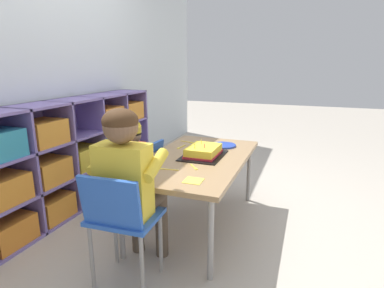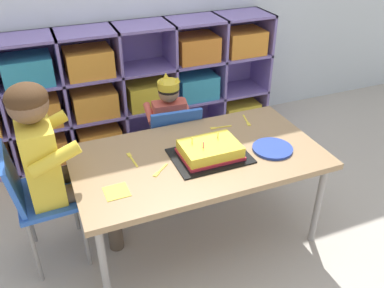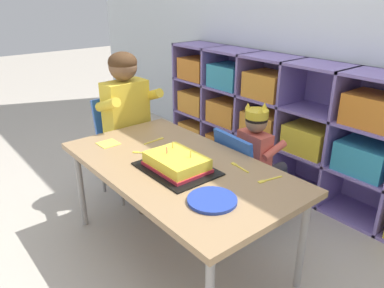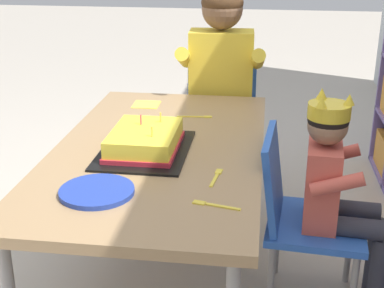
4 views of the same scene
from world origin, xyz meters
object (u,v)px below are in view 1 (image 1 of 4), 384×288
Objects in this scene: child_with_crown at (130,157)px; fork_near_child_seat at (167,169)px; activity_table at (196,162)px; adult_helper_seated at (129,176)px; fork_beside_plate_stack at (188,142)px; classroom_chair_adult_side at (121,217)px; paper_plate_stack at (223,145)px; classroom_chair_blue at (142,173)px; fork_at_table_front_edge at (194,167)px; fork_by_napkin at (181,147)px; birthday_cake_on_tray at (203,152)px.

fork_near_child_seat is (-0.38, -0.52, 0.08)m from child_with_crown.
adult_helper_seated reaches higher than activity_table.
fork_beside_plate_stack is (1.15, 0.08, -0.08)m from adult_helper_seated.
classroom_chair_adult_side is 3.25× the size of paper_plate_stack.
classroom_chair_blue is (0.03, 0.50, -0.16)m from activity_table.
classroom_chair_blue is at bearing 68.73° from fork_beside_plate_stack.
fork_at_table_front_edge is at bearing 72.53° from child_with_crown.
fork_by_napkin and fork_beside_plate_stack have the same top height.
classroom_chair_blue is 4.40× the size of fork_near_child_seat.
classroom_chair_blue is at bearing 92.02° from birthday_cake_on_tray.
classroom_chair_adult_side is at bearing 168.27° from paper_plate_stack.
adult_helper_seated is at bearing -104.31° from fork_near_child_seat.
fork_near_child_seat is 1.05× the size of fork_beside_plate_stack.
paper_plate_stack is at bearing -43.84° from fork_at_table_front_edge.
paper_plate_stack reaches higher than fork_beside_plate_stack.
fork_beside_plate_stack reaches higher than activity_table.
paper_plate_stack is at bearing 120.91° from child_with_crown.
fork_by_napkin is 1.30× the size of fork_at_table_front_edge.
birthday_cake_on_tray reaches higher than classroom_chair_blue.
child_with_crown is 0.65m from fork_near_child_seat.
paper_plate_stack is (0.35, -0.72, 0.09)m from child_with_crown.
fork_at_table_front_edge is (0.48, -0.22, -0.08)m from adult_helper_seated.
fork_at_table_front_edge and fork_near_child_seat have the same top height.
child_with_crown is at bearing 138.79° from fork_near_child_seat.
adult_helper_seated reaches higher than fork_beside_plate_stack.
fork_near_child_seat is (-0.57, -0.13, 0.00)m from fork_by_napkin.
fork_by_napkin is 0.59m from fork_near_child_seat.
classroom_chair_adult_side is 1.27m from paper_plate_stack.
activity_table is 0.33m from fork_by_napkin.
birthday_cake_on_tray is at bearing -117.46° from fork_by_napkin.
fork_at_table_front_edge is 0.74× the size of fork_beside_plate_stack.
classroom_chair_blue is at bearing -67.94° from adult_helper_seated.
classroom_chair_blue is 0.90× the size of classroom_chair_adult_side.
classroom_chair_adult_side reaches higher than activity_table.
child_with_crown reaches higher than classroom_chair_blue.
fork_at_table_front_edge is (-0.28, -0.68, 0.08)m from child_with_crown.
classroom_chair_adult_side reaches higher than fork_near_child_seat.
adult_helper_seated is at bearing 115.01° from fork_at_table_front_edge.
adult_helper_seated is (-0.72, 0.15, 0.12)m from activity_table.
activity_table is 1.87× the size of classroom_chair_adult_side.
child_with_crown reaches higher than fork_at_table_front_edge.
birthday_cake_on_tray is at bearing 139.19° from fork_beside_plate_stack.
birthday_cake_on_tray is (0.02, -0.54, 0.24)m from classroom_chair_blue.
classroom_chair_blue is 0.80× the size of child_with_crown.
birthday_cake_on_tray is 0.46m from fork_beside_plate_stack.
child_with_crown is 1.12× the size of classroom_chair_adult_side.
classroom_chair_adult_side is at bearing 90.00° from adult_helper_seated.
fork_at_table_front_edge is 0.71× the size of fork_near_child_seat.
child_with_crown is at bearing -64.69° from classroom_chair_adult_side.
fork_by_napkin is at bearing 121.18° from child_with_crown.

